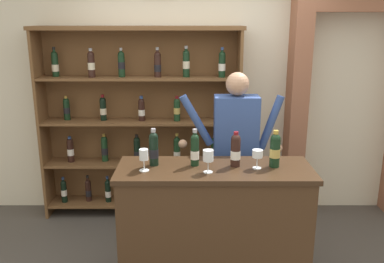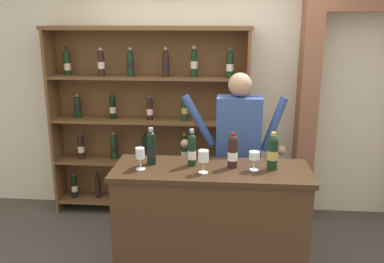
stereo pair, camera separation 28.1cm
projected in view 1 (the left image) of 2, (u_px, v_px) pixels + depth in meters
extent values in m
cube|color=beige|center=(199.00, 63.00, 4.54)|extent=(12.00, 0.16, 3.34)
cube|color=brown|center=(44.00, 125.00, 4.46)|extent=(0.03, 0.33, 2.08)
cube|color=brown|center=(238.00, 125.00, 4.46)|extent=(0.03, 0.33, 2.08)
cube|color=brown|center=(142.00, 121.00, 4.61)|extent=(2.14, 0.02, 2.08)
cube|color=brown|center=(143.00, 202.00, 4.70)|extent=(2.08, 0.31, 0.03)
cylinder|color=black|center=(64.00, 193.00, 4.64)|extent=(0.06, 0.06, 0.22)
sphere|color=black|center=(64.00, 183.00, 4.61)|extent=(0.06, 0.06, 0.06)
cylinder|color=black|center=(63.00, 181.00, 4.60)|extent=(0.03, 0.03, 0.07)
cylinder|color=navy|center=(63.00, 178.00, 4.60)|extent=(0.03, 0.03, 0.03)
cylinder|color=silver|center=(64.00, 193.00, 4.64)|extent=(0.07, 0.07, 0.07)
cylinder|color=black|center=(89.00, 192.00, 4.67)|extent=(0.06, 0.06, 0.22)
sphere|color=black|center=(88.00, 182.00, 4.64)|extent=(0.06, 0.06, 0.06)
cylinder|color=black|center=(88.00, 179.00, 4.63)|extent=(0.03, 0.03, 0.08)
cylinder|color=black|center=(88.00, 177.00, 4.62)|extent=(0.03, 0.03, 0.03)
cylinder|color=black|center=(89.00, 193.00, 4.67)|extent=(0.07, 0.07, 0.07)
cylinder|color=black|center=(108.00, 192.00, 4.65)|extent=(0.06, 0.06, 0.22)
sphere|color=black|center=(108.00, 183.00, 4.62)|extent=(0.06, 0.06, 0.06)
cylinder|color=black|center=(108.00, 180.00, 4.61)|extent=(0.03, 0.03, 0.08)
cylinder|color=navy|center=(107.00, 178.00, 4.60)|extent=(0.03, 0.03, 0.03)
cylinder|color=silver|center=(108.00, 194.00, 4.66)|extent=(0.07, 0.07, 0.07)
cylinder|color=#19381E|center=(133.00, 191.00, 4.70)|extent=(0.06, 0.06, 0.22)
sphere|color=#19381E|center=(133.00, 181.00, 4.67)|extent=(0.06, 0.06, 0.06)
cylinder|color=#19381E|center=(133.00, 178.00, 4.66)|extent=(0.03, 0.03, 0.08)
cylinder|color=#B79338|center=(133.00, 176.00, 4.65)|extent=(0.03, 0.03, 0.03)
cylinder|color=silver|center=(133.00, 190.00, 4.69)|extent=(0.07, 0.07, 0.07)
cylinder|color=black|center=(156.00, 191.00, 4.70)|extent=(0.06, 0.06, 0.22)
sphere|color=black|center=(156.00, 181.00, 4.67)|extent=(0.06, 0.06, 0.06)
cylinder|color=black|center=(156.00, 179.00, 4.66)|extent=(0.03, 0.03, 0.06)
cylinder|color=maroon|center=(156.00, 178.00, 4.65)|extent=(0.03, 0.03, 0.03)
cylinder|color=beige|center=(156.00, 191.00, 4.70)|extent=(0.07, 0.07, 0.07)
cylinder|color=black|center=(176.00, 192.00, 4.68)|extent=(0.06, 0.06, 0.22)
sphere|color=black|center=(175.00, 182.00, 4.64)|extent=(0.06, 0.06, 0.06)
cylinder|color=black|center=(175.00, 180.00, 4.64)|extent=(0.03, 0.03, 0.06)
cylinder|color=#B79338|center=(175.00, 179.00, 4.63)|extent=(0.03, 0.03, 0.03)
cylinder|color=silver|center=(176.00, 194.00, 4.68)|extent=(0.07, 0.07, 0.07)
cylinder|color=black|center=(202.00, 193.00, 4.63)|extent=(0.06, 0.06, 0.22)
sphere|color=black|center=(202.00, 183.00, 4.60)|extent=(0.06, 0.06, 0.06)
cylinder|color=black|center=(202.00, 181.00, 4.59)|extent=(0.03, 0.03, 0.07)
cylinder|color=#B79338|center=(202.00, 179.00, 4.59)|extent=(0.03, 0.03, 0.03)
cylinder|color=beige|center=(202.00, 193.00, 4.63)|extent=(0.07, 0.07, 0.07)
cylinder|color=black|center=(221.00, 193.00, 4.63)|extent=(0.06, 0.06, 0.22)
sphere|color=black|center=(221.00, 184.00, 4.60)|extent=(0.06, 0.06, 0.06)
cylinder|color=black|center=(221.00, 181.00, 4.59)|extent=(0.03, 0.03, 0.08)
cylinder|color=black|center=(221.00, 178.00, 4.58)|extent=(0.03, 0.03, 0.03)
cylinder|color=beige|center=(221.00, 192.00, 4.62)|extent=(0.07, 0.07, 0.07)
cube|color=brown|center=(142.00, 163.00, 4.57)|extent=(2.08, 0.31, 0.02)
cylinder|color=black|center=(71.00, 152.00, 4.55)|extent=(0.07, 0.07, 0.22)
sphere|color=black|center=(70.00, 142.00, 4.52)|extent=(0.07, 0.07, 0.07)
cylinder|color=black|center=(70.00, 139.00, 4.51)|extent=(0.03, 0.03, 0.06)
cylinder|color=navy|center=(70.00, 138.00, 4.51)|extent=(0.04, 0.04, 0.03)
cylinder|color=silver|center=(71.00, 152.00, 4.55)|extent=(0.07, 0.07, 0.07)
cylinder|color=#19381E|center=(105.00, 150.00, 4.57)|extent=(0.07, 0.07, 0.24)
sphere|color=#19381E|center=(104.00, 139.00, 4.53)|extent=(0.07, 0.07, 0.07)
cylinder|color=#19381E|center=(104.00, 137.00, 4.53)|extent=(0.03, 0.03, 0.06)
cylinder|color=#B79338|center=(104.00, 135.00, 4.52)|extent=(0.03, 0.03, 0.03)
cylinder|color=black|center=(105.00, 151.00, 4.57)|extent=(0.07, 0.07, 0.08)
cylinder|color=black|center=(137.00, 151.00, 4.53)|extent=(0.07, 0.07, 0.25)
sphere|color=black|center=(137.00, 140.00, 4.50)|extent=(0.07, 0.07, 0.07)
cylinder|color=black|center=(137.00, 138.00, 4.49)|extent=(0.03, 0.03, 0.06)
cylinder|color=black|center=(137.00, 136.00, 4.49)|extent=(0.03, 0.03, 0.03)
cylinder|color=black|center=(138.00, 154.00, 4.54)|extent=(0.07, 0.07, 0.08)
cylinder|color=#19381E|center=(177.00, 152.00, 4.52)|extent=(0.07, 0.07, 0.25)
sphere|color=#19381E|center=(177.00, 140.00, 4.48)|extent=(0.07, 0.07, 0.07)
cylinder|color=#19381E|center=(177.00, 137.00, 4.47)|extent=(0.03, 0.03, 0.08)
cylinder|color=#B79338|center=(177.00, 135.00, 4.46)|extent=(0.03, 0.03, 0.03)
cylinder|color=silver|center=(177.00, 155.00, 4.53)|extent=(0.07, 0.07, 0.08)
cylinder|color=#19381E|center=(214.00, 151.00, 4.56)|extent=(0.07, 0.07, 0.23)
sphere|color=#19381E|center=(215.00, 140.00, 4.53)|extent=(0.07, 0.07, 0.07)
cylinder|color=#19381E|center=(215.00, 138.00, 4.52)|extent=(0.03, 0.03, 0.06)
cylinder|color=#99999E|center=(215.00, 137.00, 4.51)|extent=(0.03, 0.03, 0.03)
cylinder|color=silver|center=(214.00, 151.00, 4.56)|extent=(0.07, 0.07, 0.08)
cube|color=brown|center=(141.00, 122.00, 4.45)|extent=(2.08, 0.31, 0.02)
cylinder|color=black|center=(67.00, 111.00, 4.45)|extent=(0.07, 0.07, 0.20)
sphere|color=black|center=(66.00, 101.00, 4.43)|extent=(0.07, 0.07, 0.07)
cylinder|color=black|center=(66.00, 99.00, 4.42)|extent=(0.03, 0.03, 0.06)
cylinder|color=#B79338|center=(66.00, 97.00, 4.42)|extent=(0.03, 0.03, 0.03)
cylinder|color=black|center=(67.00, 110.00, 4.45)|extent=(0.07, 0.07, 0.06)
cylinder|color=black|center=(104.00, 110.00, 4.44)|extent=(0.07, 0.07, 0.21)
sphere|color=black|center=(103.00, 100.00, 4.41)|extent=(0.07, 0.07, 0.07)
cylinder|color=black|center=(103.00, 98.00, 4.40)|extent=(0.03, 0.03, 0.06)
cylinder|color=maroon|center=(103.00, 96.00, 4.39)|extent=(0.03, 0.03, 0.03)
cylinder|color=beige|center=(104.00, 111.00, 4.44)|extent=(0.07, 0.07, 0.07)
cylinder|color=black|center=(142.00, 111.00, 4.41)|extent=(0.07, 0.07, 0.20)
sphere|color=black|center=(142.00, 101.00, 4.38)|extent=(0.07, 0.07, 0.07)
cylinder|color=black|center=(141.00, 99.00, 4.37)|extent=(0.03, 0.03, 0.06)
cylinder|color=navy|center=(141.00, 97.00, 4.37)|extent=(0.04, 0.04, 0.03)
cylinder|color=silver|center=(142.00, 112.00, 4.41)|extent=(0.07, 0.07, 0.07)
cylinder|color=#19381E|center=(177.00, 112.00, 4.40)|extent=(0.07, 0.07, 0.20)
sphere|color=#19381E|center=(177.00, 102.00, 4.37)|extent=(0.07, 0.07, 0.07)
cylinder|color=#19381E|center=(177.00, 99.00, 4.37)|extent=(0.03, 0.03, 0.06)
cylinder|color=maroon|center=(177.00, 97.00, 4.36)|extent=(0.04, 0.04, 0.03)
cylinder|color=tan|center=(177.00, 111.00, 4.40)|extent=(0.07, 0.07, 0.07)
cylinder|color=#19381E|center=(221.00, 111.00, 4.41)|extent=(0.07, 0.07, 0.21)
sphere|color=#19381E|center=(221.00, 101.00, 4.38)|extent=(0.07, 0.07, 0.07)
cylinder|color=#19381E|center=(221.00, 99.00, 4.37)|extent=(0.03, 0.03, 0.06)
cylinder|color=#B79338|center=(221.00, 97.00, 4.37)|extent=(0.04, 0.04, 0.03)
cylinder|color=silver|center=(221.00, 113.00, 4.42)|extent=(0.07, 0.07, 0.07)
cube|color=brown|center=(139.00, 78.00, 4.32)|extent=(2.08, 0.31, 0.02)
cylinder|color=black|center=(55.00, 66.00, 4.32)|extent=(0.07, 0.07, 0.22)
sphere|color=black|center=(55.00, 55.00, 4.29)|extent=(0.07, 0.07, 0.07)
cylinder|color=black|center=(54.00, 51.00, 4.28)|extent=(0.03, 0.03, 0.08)
cylinder|color=black|center=(54.00, 48.00, 4.27)|extent=(0.03, 0.03, 0.03)
cylinder|color=beige|center=(56.00, 68.00, 4.32)|extent=(0.07, 0.07, 0.07)
cylinder|color=black|center=(92.00, 66.00, 4.25)|extent=(0.07, 0.07, 0.22)
sphere|color=black|center=(91.00, 55.00, 4.22)|extent=(0.07, 0.07, 0.07)
cylinder|color=black|center=(91.00, 52.00, 4.21)|extent=(0.03, 0.03, 0.07)
cylinder|color=#99999E|center=(91.00, 49.00, 4.21)|extent=(0.04, 0.04, 0.03)
cylinder|color=beige|center=(92.00, 66.00, 4.25)|extent=(0.07, 0.07, 0.07)
cylinder|color=black|center=(122.00, 66.00, 4.28)|extent=(0.07, 0.07, 0.22)
sphere|color=black|center=(121.00, 55.00, 4.25)|extent=(0.07, 0.07, 0.07)
cylinder|color=black|center=(121.00, 52.00, 4.24)|extent=(0.03, 0.03, 0.07)
cylinder|color=#99999E|center=(121.00, 49.00, 4.24)|extent=(0.03, 0.03, 0.03)
cylinder|color=black|center=(122.00, 65.00, 4.28)|extent=(0.07, 0.07, 0.07)
cylinder|color=black|center=(158.00, 66.00, 4.28)|extent=(0.07, 0.07, 0.22)
sphere|color=black|center=(158.00, 55.00, 4.24)|extent=(0.07, 0.07, 0.07)
cylinder|color=black|center=(158.00, 52.00, 4.24)|extent=(0.03, 0.03, 0.08)
cylinder|color=#99999E|center=(158.00, 49.00, 4.23)|extent=(0.03, 0.03, 0.03)
cylinder|color=black|center=(158.00, 68.00, 4.28)|extent=(0.07, 0.07, 0.07)
cylinder|color=black|center=(186.00, 66.00, 4.27)|extent=(0.07, 0.07, 0.24)
sphere|color=black|center=(186.00, 53.00, 4.24)|extent=(0.07, 0.07, 0.07)
cylinder|color=black|center=(186.00, 50.00, 4.23)|extent=(0.03, 0.03, 0.08)
cylinder|color=#99999E|center=(186.00, 47.00, 4.22)|extent=(0.04, 0.04, 0.03)
cylinder|color=beige|center=(186.00, 65.00, 4.27)|extent=(0.07, 0.07, 0.08)
cylinder|color=black|center=(222.00, 66.00, 4.25)|extent=(0.07, 0.07, 0.23)
sphere|color=black|center=(222.00, 55.00, 4.22)|extent=(0.07, 0.07, 0.07)
cylinder|color=black|center=(223.00, 51.00, 4.21)|extent=(0.03, 0.03, 0.08)
cylinder|color=navy|center=(223.00, 49.00, 4.20)|extent=(0.03, 0.03, 0.03)
cylinder|color=silver|center=(222.00, 67.00, 4.25)|extent=(0.07, 0.07, 0.07)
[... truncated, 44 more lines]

